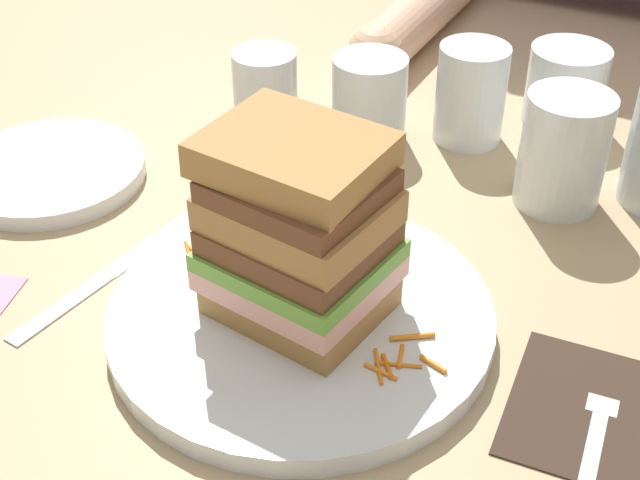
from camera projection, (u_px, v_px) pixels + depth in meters
name	position (u px, v px, depth m)	size (l,w,h in m)	color
ground_plane	(298.00, 298.00, 0.66)	(3.00, 3.00, 0.00)	tan
main_plate	(301.00, 316.00, 0.63)	(0.28, 0.28, 0.02)	white
sandwich	(299.00, 231.00, 0.59)	(0.13, 0.12, 0.14)	#A87A42
carrot_shred_0	(201.00, 261.00, 0.67)	(0.00, 0.00, 0.03)	orange
carrot_shred_1	(226.00, 258.00, 0.67)	(0.00, 0.00, 0.02)	orange
carrot_shred_2	(189.00, 254.00, 0.67)	(0.00, 0.00, 0.03)	orange
carrot_shred_3	(216.00, 264.00, 0.66)	(0.00, 0.00, 0.03)	orange
carrot_shred_4	(197.00, 255.00, 0.67)	(0.00, 0.00, 0.03)	orange
carrot_shred_5	(232.00, 254.00, 0.67)	(0.00, 0.00, 0.03)	orange
carrot_shred_6	(413.00, 337.00, 0.60)	(0.00, 0.00, 0.03)	orange
carrot_shred_7	(381.00, 372.00, 0.57)	(0.00, 0.00, 0.02)	orange
carrot_shred_8	(401.00, 356.00, 0.58)	(0.00, 0.00, 0.02)	orange
carrot_shred_9	(387.00, 366.00, 0.58)	(0.00, 0.00, 0.02)	orange
carrot_shred_10	(378.00, 366.00, 0.58)	(0.00, 0.00, 0.03)	orange
carrot_shred_11	(433.00, 364.00, 0.58)	(0.00, 0.00, 0.02)	orange
carrot_shred_12	(398.00, 365.00, 0.58)	(0.00, 0.00, 0.03)	orange
napkin_dark	(601.00, 413.00, 0.56)	(0.12, 0.12, 0.00)	#38281E
fork	(596.00, 435.00, 0.55)	(0.03, 0.17, 0.00)	silver
knife	(107.00, 274.00, 0.68)	(0.04, 0.20, 0.00)	silver
juice_glass	(562.00, 157.00, 0.74)	(0.07, 0.07, 0.10)	white
empty_tumbler_0	(369.00, 98.00, 0.83)	(0.07, 0.07, 0.08)	silver
empty_tumbler_1	(471.00, 93.00, 0.83)	(0.07, 0.07, 0.09)	silver
empty_tumbler_2	(566.00, 86.00, 0.86)	(0.08, 0.08, 0.08)	silver
empty_tumbler_3	(265.00, 91.00, 0.85)	(0.06, 0.06, 0.08)	silver
side_plate	(50.00, 171.00, 0.79)	(0.17, 0.17, 0.02)	white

